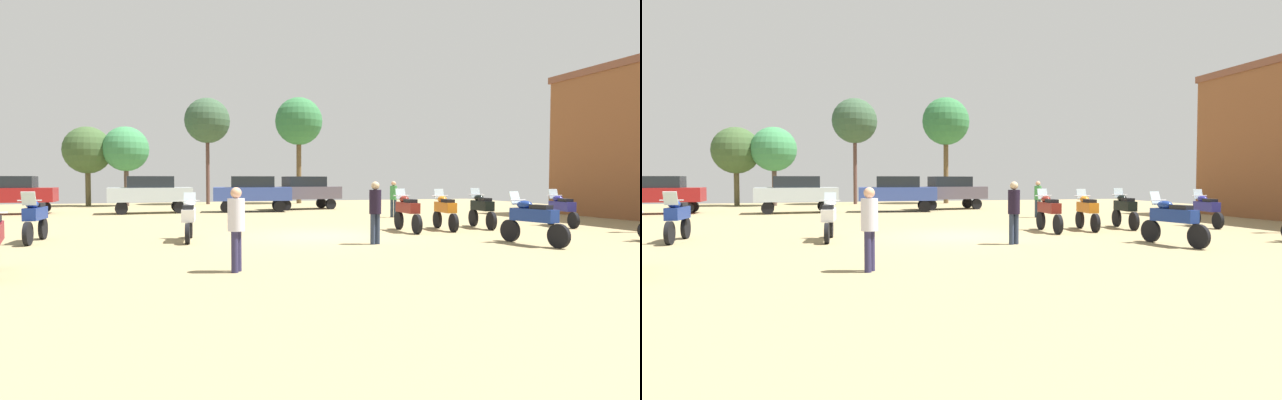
# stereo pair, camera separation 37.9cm
# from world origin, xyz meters

# --- Properties ---
(ground_plane) EXTENTS (44.00, 52.00, 0.02)m
(ground_plane) POSITION_xyz_m (0.00, 0.00, 0.01)
(ground_plane) COLOR #95835A
(motorcycle_1) EXTENTS (0.70, 2.13, 1.45)m
(motorcycle_1) POSITION_xyz_m (9.89, 0.52, 0.73)
(motorcycle_1) COLOR black
(motorcycle_1) RESTS_ON ground
(motorcycle_2) EXTENTS (0.62, 2.19, 1.50)m
(motorcycle_2) POSITION_xyz_m (-8.48, 0.77, 0.75)
(motorcycle_2) COLOR black
(motorcycle_2) RESTS_ON ground
(motorcycle_4) EXTENTS (0.62, 2.17, 1.44)m
(motorcycle_4) POSITION_xyz_m (-4.18, -0.08, 0.73)
(motorcycle_4) COLOR black
(motorcycle_4) RESTS_ON ground
(motorcycle_5) EXTENTS (0.64, 2.13, 1.48)m
(motorcycle_5) POSITION_xyz_m (4.87, 0.66, 0.74)
(motorcycle_5) COLOR black
(motorcycle_5) RESTS_ON ground
(motorcycle_6) EXTENTS (0.67, 2.18, 1.50)m
(motorcycle_6) POSITION_xyz_m (6.57, 0.90, 0.76)
(motorcycle_6) COLOR black
(motorcycle_6) RESTS_ON ground
(motorcycle_8) EXTENTS (0.72, 2.28, 1.49)m
(motorcycle_8) POSITION_xyz_m (5.07, -3.75, 0.75)
(motorcycle_8) COLOR black
(motorcycle_8) RESTS_ON ground
(motorcycle_9) EXTENTS (0.62, 2.31, 1.50)m
(motorcycle_9) POSITION_xyz_m (3.29, 0.52, 0.76)
(motorcycle_9) COLOR black
(motorcycle_9) RESTS_ON ground
(car_1) EXTENTS (4.50, 2.34, 2.00)m
(car_1) POSITION_xyz_m (3.14, 14.29, 1.19)
(car_1) COLOR black
(car_1) RESTS_ON ground
(car_2) EXTENTS (4.36, 1.94, 2.00)m
(car_2) POSITION_xyz_m (-12.74, 14.25, 1.19)
(car_2) COLOR black
(car_2) RESTS_ON ground
(car_3) EXTENTS (4.49, 2.32, 2.00)m
(car_3) POSITION_xyz_m (-0.24, 12.85, 1.19)
(car_3) COLOR black
(car_3) RESTS_ON ground
(car_4) EXTENTS (4.44, 2.15, 2.00)m
(car_4) POSITION_xyz_m (-5.74, 13.12, 1.19)
(car_4) COLOR black
(car_4) RESTS_ON ground
(person_1) EXTENTS (0.48, 0.48, 1.75)m
(person_1) POSITION_xyz_m (5.62, 6.73, 1.04)
(person_1) COLOR #263445
(person_1) RESTS_ON ground
(person_2) EXTENTS (0.46, 0.46, 1.68)m
(person_2) POSITION_xyz_m (-3.45, -5.60, 1.00)
(person_2) COLOR #292648
(person_2) RESTS_ON ground
(person_3) EXTENTS (0.42, 0.42, 1.78)m
(person_3) POSITION_xyz_m (0.85, -2.41, 1.06)
(person_3) COLOR #273248
(person_3) RESTS_ON ground
(tree_1) EXTENTS (3.20, 3.20, 5.42)m
(tree_1) POSITION_xyz_m (-10.10, 22.00, 3.81)
(tree_1) COLOR #4C462C
(tree_1) RESTS_ON ground
(tree_2) EXTENTS (3.29, 3.29, 7.76)m
(tree_2) POSITION_xyz_m (-2.06, 22.31, 6.10)
(tree_2) COLOR brown
(tree_2) RESTS_ON ground
(tree_4) EXTENTS (3.05, 3.05, 5.43)m
(tree_4) POSITION_xyz_m (-7.59, 21.34, 3.90)
(tree_4) COLOR #4D3C35
(tree_4) RESTS_ON ground
(tree_5) EXTENTS (3.59, 3.59, 8.02)m
(tree_5) POSITION_xyz_m (4.69, 21.77, 6.19)
(tree_5) COLOR brown
(tree_5) RESTS_ON ground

